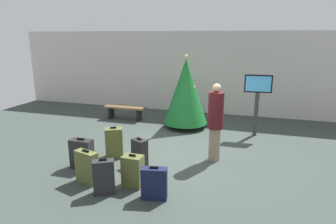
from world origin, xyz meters
TOP-DOWN VIEW (x-y plane):
  - ground_plane at (0.00, 0.00)m, footprint 16.00×16.00m
  - back_wall at (0.00, 4.42)m, footprint 16.00×0.20m
  - holiday_tree at (-0.38, 2.27)m, footprint 1.40×1.40m
  - flight_info_kiosk at (1.81, 2.09)m, footprint 0.78×0.13m
  - waiting_bench at (-2.67, 2.56)m, footprint 1.44×0.44m
  - traveller_0 at (0.90, -0.08)m, footprint 0.50×0.50m
  - suitcase_0 at (-0.88, -2.24)m, footprint 0.45×0.37m
  - suitcase_1 at (-0.70, -0.89)m, footprint 0.42×0.36m
  - suitcase_2 at (-1.42, -1.95)m, footprint 0.54×0.33m
  - suitcase_3 at (-0.47, -1.81)m, footprint 0.41×0.29m
  - suitcase_4 at (0.09, -2.14)m, footprint 0.50×0.28m
  - suitcase_5 at (-1.48, -0.61)m, footprint 0.49×0.43m
  - suitcase_6 at (-1.90, -1.37)m, footprint 0.50×0.25m

SIDE VIEW (x-z plane):
  - ground_plane at x=0.00m, z-range 0.00..0.00m
  - suitcase_4 at x=0.09m, z-range -0.02..0.63m
  - suitcase_3 at x=-0.47m, z-range -0.02..0.65m
  - suitcase_1 at x=-0.70m, z-range -0.02..0.65m
  - suitcase_0 at x=-0.88m, z-range -0.02..0.69m
  - suitcase_2 at x=-1.42m, z-range -0.02..0.69m
  - suitcase_6 at x=-1.90m, z-range -0.02..0.69m
  - waiting_bench at x=-2.67m, z-range 0.12..0.60m
  - suitcase_5 at x=-1.48m, z-range -0.02..0.76m
  - traveller_0 at x=0.90m, z-range 0.05..1.91m
  - holiday_tree at x=-0.38m, z-range 0.02..2.38m
  - flight_info_kiosk at x=1.81m, z-range 0.34..2.17m
  - back_wall at x=0.00m, z-range 0.00..3.09m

